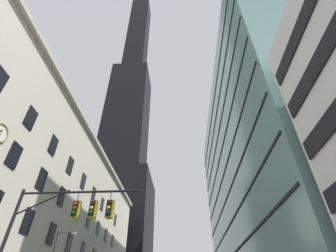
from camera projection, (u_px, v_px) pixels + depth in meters
name	position (u px, v px, depth m)	size (l,w,h in m)	color
station_building	(31.00, 215.00, 35.00)	(16.00, 62.39, 24.96)	beige
dark_skyscraper	(124.00, 141.00, 104.55)	(25.57, 25.57, 196.68)	black
glass_office_midrise	(274.00, 177.00, 42.41)	(18.37, 52.69, 40.30)	gray
traffic_signal_mast	(66.00, 222.00, 14.02)	(7.75, 0.63, 7.69)	black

